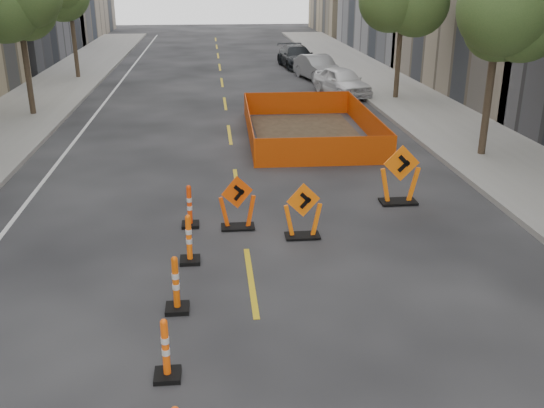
{
  "coord_description": "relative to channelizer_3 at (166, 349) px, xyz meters",
  "views": [
    {
      "loc": [
        -0.69,
        -6.99,
        5.89
      ],
      "look_at": [
        0.58,
        5.46,
        1.1
      ],
      "focal_mm": 40.0,
      "sensor_mm": 36.0,
      "label": 1
    }
  ],
  "objects": [
    {
      "name": "chevron_sign_left",
      "position": [
        1.38,
        5.78,
        0.16
      ],
      "size": [
        1.05,
        0.84,
        1.37
      ],
      "primitive_type": null,
      "rotation": [
        0.0,
        0.0,
        0.37
      ],
      "color": "#E14909",
      "rests_on": "ground"
    },
    {
      "name": "channelizer_5",
      "position": [
        0.25,
        4.01,
        0.03
      ],
      "size": [
        0.44,
        0.44,
        1.11
      ],
      "primitive_type": null,
      "color": "#FA5D0A",
      "rests_on": "ground"
    },
    {
      "name": "channelizer_6",
      "position": [
        0.21,
        6.02,
        0.02
      ],
      "size": [
        0.43,
        0.43,
        1.08
      ],
      "primitive_type": null,
      "color": "red",
      "rests_on": "ground"
    },
    {
      "name": "channelizer_3",
      "position": [
        0.0,
        0.0,
        0.0
      ],
      "size": [
        0.41,
        0.41,
        1.05
      ],
      "primitive_type": null,
      "color": "#F8550A",
      "rests_on": "ground"
    },
    {
      "name": "tree_l_c",
      "position": [
        -6.89,
        19.03,
        4.0
      ],
      "size": [
        2.8,
        2.8,
        5.95
      ],
      "color": "#382B1E",
      "rests_on": "ground"
    },
    {
      "name": "parked_car_near",
      "position": [
        7.51,
        22.5,
        0.19
      ],
      "size": [
        2.67,
        4.47,
        1.42
      ],
      "primitive_type": "imported",
      "rotation": [
        0.0,
        0.0,
        0.25
      ],
      "color": "white",
      "rests_on": "ground"
    },
    {
      "name": "chevron_sign_right",
      "position": [
        5.82,
        7.07,
        0.3
      ],
      "size": [
        1.12,
        0.71,
        1.65
      ],
      "primitive_type": null,
      "rotation": [
        0.0,
        0.0,
        0.04
      ],
      "color": "orange",
      "rests_on": "ground"
    },
    {
      "name": "parked_car_far",
      "position": [
        6.6,
        32.49,
        0.17
      ],
      "size": [
        2.37,
        4.96,
        1.39
      ],
      "primitive_type": "imported",
      "rotation": [
        0.0,
        0.0,
        0.09
      ],
      "color": "black",
      "rests_on": "ground"
    },
    {
      "name": "channelizer_4",
      "position": [
        0.07,
        2.01,
        0.03
      ],
      "size": [
        0.44,
        0.44,
        1.11
      ],
      "primitive_type": null,
      "color": "#D75109",
      "rests_on": "ground"
    },
    {
      "name": "tree_r_c",
      "position": [
        9.91,
        21.03,
        4.0
      ],
      "size": [
        2.8,
        2.8,
        5.95
      ],
      "color": "#382B1E",
      "rests_on": "ground"
    },
    {
      "name": "safety_fence",
      "position": [
        4.54,
        14.5,
        -0.03
      ],
      "size": [
        4.76,
        7.92,
        0.98
      ],
      "primitive_type": null,
      "rotation": [
        0.0,
        0.0,
        -0.02
      ],
      "color": "#F44C0C",
      "rests_on": "ground"
    },
    {
      "name": "tree_r_b",
      "position": [
        9.91,
        11.03,
        4.0
      ],
      "size": [
        2.8,
        2.8,
        5.95
      ],
      "color": "#382B1E",
      "rests_on": "ground"
    },
    {
      "name": "parked_car_mid",
      "position": [
        7.1,
        27.34,
        0.18
      ],
      "size": [
        2.39,
        4.52,
        1.42
      ],
      "primitive_type": "imported",
      "rotation": [
        0.0,
        0.0,
        0.22
      ],
      "color": "gray",
      "rests_on": "ground"
    },
    {
      "name": "sidewalk_right",
      "position": [
        10.51,
        11.03,
        -0.45
      ],
      "size": [
        4.0,
        90.0,
        0.15
      ],
      "primitive_type": "cube",
      "color": "gray",
      "rests_on": "ground"
    },
    {
      "name": "chevron_sign_center",
      "position": [
        2.88,
        5.08,
        0.16
      ],
      "size": [
        1.01,
        0.73,
        1.37
      ],
      "primitive_type": null,
      "rotation": [
        0.0,
        0.0,
        0.21
      ],
      "color": "orange",
      "rests_on": "ground"
    }
  ]
}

